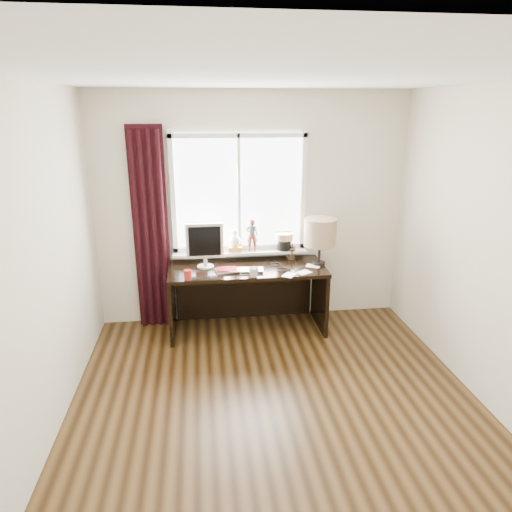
{
  "coord_description": "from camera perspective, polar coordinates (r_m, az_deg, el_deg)",
  "views": [
    {
      "loc": [
        -0.58,
        -3.03,
        2.41
      ],
      "look_at": [
        -0.05,
        1.25,
        1.0
      ],
      "focal_mm": 32.0,
      "sensor_mm": 36.0,
      "label": 1
    }
  ],
  "objects": [
    {
      "name": "loose_papers",
      "position": [
        4.88,
        5.8,
        -1.88
      ],
      "size": [
        0.5,
        0.42,
        0.0
      ],
      "color": "white",
      "rests_on": "desk"
    },
    {
      "name": "icon_frame",
      "position": [
        5.3,
        4.39,
        0.53
      ],
      "size": [
        0.1,
        0.04,
        0.13
      ],
      "color": "gold",
      "rests_on": "desk"
    },
    {
      "name": "red_cup",
      "position": [
        4.65,
        -8.53,
        -2.35
      ],
      "size": [
        0.08,
        0.08,
        0.1
      ],
      "primitive_type": "cylinder",
      "color": "maroon",
      "rests_on": "desk"
    },
    {
      "name": "desk",
      "position": [
        5.15,
        -1.21,
        -3.62
      ],
      "size": [
        1.7,
        0.7,
        0.75
      ],
      "color": "black",
      "rests_on": "floor"
    },
    {
      "name": "wall_back",
      "position": [
        5.18,
        -0.48,
        5.73
      ],
      "size": [
        3.5,
        0.0,
        2.6
      ],
      "primitive_type": "cube",
      "rotation": [
        1.57,
        0.0,
        0.0
      ],
      "color": "beige",
      "rests_on": "ground"
    },
    {
      "name": "desk_cables",
      "position": [
        5.01,
        2.7,
        -1.23
      ],
      "size": [
        0.24,
        0.43,
        0.01
      ],
      "color": "black",
      "rests_on": "desk"
    },
    {
      "name": "brush_holder",
      "position": [
        5.25,
        4.43,
        0.31
      ],
      "size": [
        0.09,
        0.09,
        0.25
      ],
      "color": "black",
      "rests_on": "desk"
    },
    {
      "name": "table_lamp",
      "position": [
        5.0,
        8.03,
        2.89
      ],
      "size": [
        0.35,
        0.35,
        0.52
      ],
      "color": "black",
      "rests_on": "desk"
    },
    {
      "name": "mug",
      "position": [
        4.68,
        -0.29,
        -2.01
      ],
      "size": [
        0.14,
        0.14,
        0.1
      ],
      "primitive_type": "imported",
      "rotation": [
        0.0,
        0.0,
        1.06
      ],
      "color": "white",
      "rests_on": "desk"
    },
    {
      "name": "monitor",
      "position": [
        4.92,
        -6.43,
        1.66
      ],
      "size": [
        0.4,
        0.18,
        0.49
      ],
      "color": "beige",
      "rests_on": "desk"
    },
    {
      "name": "notebook_stack",
      "position": [
        4.85,
        -3.76,
        -1.74
      ],
      "size": [
        0.24,
        0.2,
        0.03
      ],
      "color": "beige",
      "rests_on": "desk"
    },
    {
      "name": "ceiling",
      "position": [
        3.09,
        4.07,
        21.59
      ],
      "size": [
        3.5,
        4.0,
        0.0
      ],
      "primitive_type": "cube",
      "color": "white",
      "rests_on": "wall_back"
    },
    {
      "name": "wall_front",
      "position": [
        1.62,
        18.06,
        -26.09
      ],
      "size": [
        3.5,
        0.0,
        2.6
      ],
      "primitive_type": "cube",
      "rotation": [
        1.57,
        0.0,
        0.0
      ],
      "color": "beige",
      "rests_on": "ground"
    },
    {
      "name": "wall_left",
      "position": [
        3.43,
        -26.56,
        -2.75
      ],
      "size": [
        0.0,
        4.0,
        2.6
      ],
      "primitive_type": "cube",
      "rotation": [
        1.57,
        0.0,
        1.57
      ],
      "color": "beige",
      "rests_on": "ground"
    },
    {
      "name": "window",
      "position": [
        5.12,
        -1.94,
        5.61
      ],
      "size": [
        1.52,
        0.2,
        1.4
      ],
      "color": "white",
      "rests_on": "ground"
    },
    {
      "name": "wall_right",
      "position": [
        3.98,
        29.17,
        -0.44
      ],
      "size": [
        0.0,
        4.0,
        2.6
      ],
      "primitive_type": "cube",
      "rotation": [
        1.57,
        0.0,
        1.57
      ],
      "color": "beige",
      "rests_on": "ground"
    },
    {
      "name": "floor",
      "position": [
        3.91,
        3.18,
        -19.92
      ],
      "size": [
        3.5,
        4.0,
        0.0
      ],
      "primitive_type": "cube",
      "color": "#4E3518",
      "rests_on": "ground"
    },
    {
      "name": "curtain",
      "position": [
        5.13,
        -13.02,
        3.02
      ],
      "size": [
        0.38,
        0.09,
        2.25
      ],
      "color": "black",
      "rests_on": "floor"
    },
    {
      "name": "laptop",
      "position": [
        4.84,
        -1.23,
        -1.78
      ],
      "size": [
        0.39,
        0.27,
        0.03
      ],
      "primitive_type": "imported",
      "rotation": [
        0.0,
        0.0,
        -0.09
      ],
      "color": "silver",
      "rests_on": "desk"
    }
  ]
}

